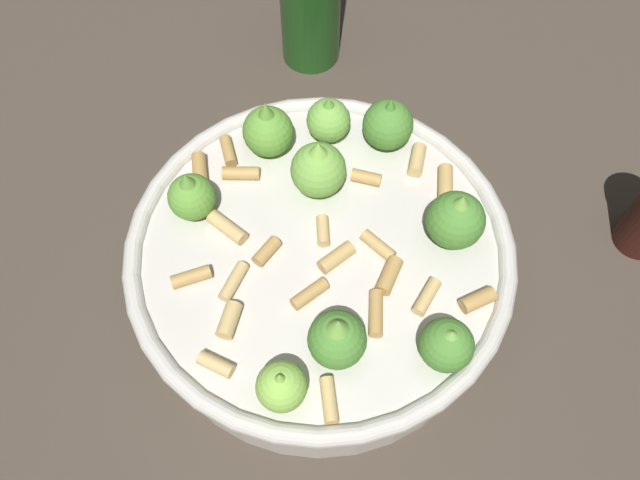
{
  "coord_description": "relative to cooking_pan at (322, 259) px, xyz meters",
  "views": [
    {
      "loc": [
        -0.17,
        0.16,
        0.48
      ],
      "look_at": [
        0.0,
        0.0,
        0.08
      ],
      "focal_mm": 35.15,
      "sensor_mm": 36.0,
      "label": 1
    }
  ],
  "objects": [
    {
      "name": "cooking_pan",
      "position": [
        0.0,
        0.0,
        0.0
      ],
      "size": [
        0.3,
        0.3,
        0.12
      ],
      "color": "beige",
      "rests_on": "ground"
    },
    {
      "name": "ground_plane",
      "position": [
        -0.0,
        0.0,
        -0.04
      ],
      "size": [
        2.4,
        2.4,
        0.0
      ],
      "primitive_type": "plane",
      "color": "#42382D"
    }
  ]
}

